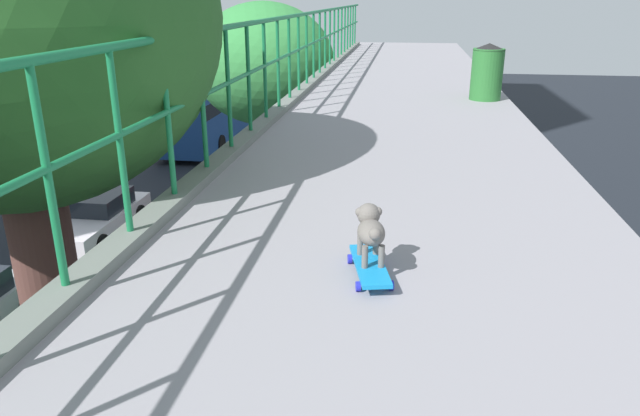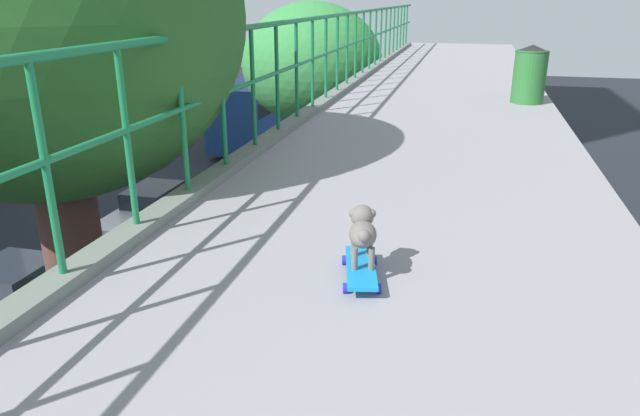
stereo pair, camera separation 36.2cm
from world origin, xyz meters
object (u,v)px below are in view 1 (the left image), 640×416
city_bus (214,105)px  toy_skateboard (370,266)px  car_red_taxi_seventh (227,185)px  litter_bin (487,71)px  small_dog (370,228)px  car_green_fifth (134,276)px  car_white_sixth (99,217)px

city_bus → toy_skateboard: bearing=-69.6°
car_red_taxi_seventh → litter_bin: bearing=-54.8°
car_red_taxi_seventh → small_dog: (6.45, -17.37, 5.54)m
car_red_taxi_seventh → car_green_fifth: bearing=-90.2°
car_white_sixth → litter_bin: 14.21m
car_red_taxi_seventh → toy_skateboard: 19.34m
city_bus → car_green_fifth: bearing=-78.4°
car_green_fifth → litter_bin: litter_bin is taller
car_white_sixth → city_bus: size_ratio=0.42×
car_green_fifth → toy_skateboard: toy_skateboard is taller
litter_bin → car_green_fifth: bearing=158.4°
toy_skateboard → litter_bin: bearing=77.9°
car_red_taxi_seventh → toy_skateboard: toy_skateboard is taller
car_green_fifth → car_white_sixth: car_green_fifth is taller
car_green_fifth → city_bus: bearing=101.6°
car_green_fifth → toy_skateboard: (6.47, -9.46, 5.25)m
city_bus → small_dog: (10.10, -27.10, 4.27)m
car_white_sixth → car_green_fifth: bearing=-52.0°
city_bus → litter_bin: bearing=-61.1°
city_bus → small_dog: 29.23m
car_red_taxi_seventh → litter_bin: litter_bin is taller
toy_skateboard → car_green_fifth: bearing=124.4°
car_green_fifth → city_bus: city_bus is taller
car_green_fifth → car_red_taxi_seventh: car_green_fifth is taller
car_green_fifth → small_dog: 12.65m
car_green_fifth → car_white_sixth: (-3.10, 3.97, -0.07)m
small_dog → car_green_fifth: bearing=124.5°
car_red_taxi_seventh → car_white_sixth: bearing=-128.0°
car_white_sixth → toy_skateboard: toy_skateboard is taller
city_bus → small_dog: bearing=-69.6°
city_bus → car_red_taxi_seventh: bearing=-69.4°
car_green_fifth → city_bus: size_ratio=0.38×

